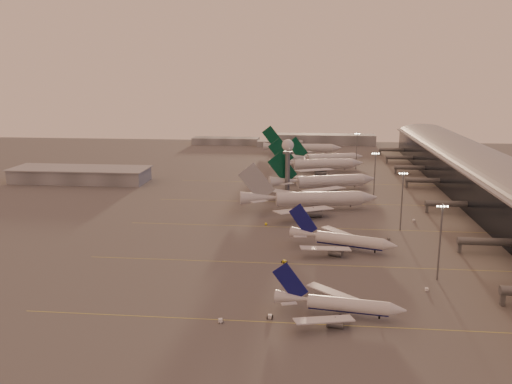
# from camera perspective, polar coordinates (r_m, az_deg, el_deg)

# --- Properties ---
(ground) EXTENTS (700.00, 700.00, 0.00)m
(ground) POSITION_cam_1_polar(r_m,az_deg,el_deg) (179.49, -0.06, -8.54)
(ground) COLOR #575454
(ground) RESTS_ON ground
(taxiway_markings) EXTENTS (180.00, 185.25, 0.02)m
(taxiway_markings) POSITION_cam_1_polar(r_m,az_deg,el_deg) (232.13, 8.77, -3.76)
(taxiway_markings) COLOR #CEC749
(taxiway_markings) RESTS_ON ground
(terminal) EXTENTS (57.00, 362.00, 23.04)m
(terminal) POSITION_cam_1_polar(r_m,az_deg,el_deg) (296.17, 23.54, 0.97)
(terminal) COLOR black
(terminal) RESTS_ON ground
(hangar) EXTENTS (82.00, 27.00, 8.50)m
(hangar) POSITION_cam_1_polar(r_m,az_deg,el_deg) (341.24, -18.00, 1.75)
(hangar) COLOR slate
(hangar) RESTS_ON ground
(radar_tower) EXTENTS (6.40, 6.40, 31.10)m
(radar_tower) POSITION_cam_1_polar(r_m,az_deg,el_deg) (290.17, 3.35, 3.87)
(radar_tower) COLOR slate
(radar_tower) RESTS_ON ground
(mast_a) EXTENTS (3.60, 0.56, 25.00)m
(mast_a) POSITION_cam_1_polar(r_m,az_deg,el_deg) (178.91, 18.81, -4.65)
(mast_a) COLOR slate
(mast_a) RESTS_ON ground
(mast_b) EXTENTS (3.60, 0.56, 25.00)m
(mast_b) POSITION_cam_1_polar(r_m,az_deg,el_deg) (230.49, 15.11, -0.64)
(mast_b) COLOR slate
(mast_b) RESTS_ON ground
(mast_c) EXTENTS (3.60, 0.56, 25.00)m
(mast_c) POSITION_cam_1_polar(r_m,az_deg,el_deg) (283.16, 12.38, 1.90)
(mast_c) COLOR slate
(mast_c) RESTS_ON ground
(mast_d) EXTENTS (3.60, 0.56, 25.00)m
(mast_d) POSITION_cam_1_polar(r_m,az_deg,el_deg) (371.40, 10.55, 4.46)
(mast_d) COLOR slate
(mast_d) RESTS_ON ground
(distant_horizon) EXTENTS (165.00, 37.50, 9.00)m
(distant_horizon) POSITION_cam_1_polar(r_m,az_deg,el_deg) (495.70, 4.10, 5.47)
(distant_horizon) COLOR slate
(distant_horizon) RESTS_ON ground
(narrowbody_near) EXTENTS (35.87, 28.44, 14.07)m
(narrowbody_near) POSITION_cam_1_polar(r_m,az_deg,el_deg) (150.50, 8.71, -11.81)
(narrowbody_near) COLOR silver
(narrowbody_near) RESTS_ON ground
(narrowbody_mid) EXTENTS (39.81, 31.26, 16.08)m
(narrowbody_mid) POSITION_cam_1_polar(r_m,az_deg,el_deg) (203.36, 9.04, -5.16)
(narrowbody_mid) COLOR silver
(narrowbody_mid) RESTS_ON ground
(widebody_white) EXTENTS (66.25, 52.64, 23.48)m
(widebody_white) POSITION_cam_1_polar(r_m,az_deg,el_deg) (258.62, 5.69, -1.05)
(widebody_white) COLOR silver
(widebody_white) RESTS_ON ground
(greentail_a) EXTENTS (60.40, 48.01, 22.71)m
(greentail_a) POSITION_cam_1_polar(r_m,az_deg,el_deg) (301.93, 7.13, 0.87)
(greentail_a) COLOR silver
(greentail_a) RESTS_ON ground
(greentail_b) EXTENTS (62.60, 50.03, 23.03)m
(greentail_b) POSITION_cam_1_polar(r_m,az_deg,el_deg) (357.56, 6.44, 2.72)
(greentail_b) COLOR silver
(greentail_b) RESTS_ON ground
(greentail_c) EXTENTS (54.74, 43.56, 20.47)m
(greentail_c) POSITION_cam_1_polar(r_m,az_deg,el_deg) (388.82, 7.41, 3.41)
(greentail_c) COLOR silver
(greentail_c) RESTS_ON ground
(greentail_d) EXTENTS (63.22, 51.04, 22.96)m
(greentail_d) POSITION_cam_1_polar(r_m,az_deg,el_deg) (434.20, 4.90, 4.48)
(greentail_d) COLOR silver
(greentail_d) RESTS_ON ground
(gsv_truck_a) EXTENTS (5.89, 3.29, 2.25)m
(gsv_truck_a) POSITION_cam_1_polar(r_m,az_deg,el_deg) (146.36, -3.58, -13.15)
(gsv_truck_a) COLOR white
(gsv_truck_a) RESTS_ON ground
(gsv_tug_near) EXTENTS (2.34, 3.67, 1.01)m
(gsv_tug_near) POSITION_cam_1_polar(r_m,az_deg,el_deg) (148.61, 1.47, -12.98)
(gsv_tug_near) COLOR white
(gsv_tug_near) RESTS_ON ground
(gsv_catering_a) EXTENTS (4.67, 2.27, 3.81)m
(gsv_catering_a) POSITION_cam_1_polar(r_m,az_deg,el_deg) (172.85, 17.62, -9.33)
(gsv_catering_a) COLOR white
(gsv_catering_a) RESTS_ON ground
(gsv_tug_mid) EXTENTS (3.75, 4.05, 1.00)m
(gsv_tug_mid) POSITION_cam_1_polar(r_m,az_deg,el_deg) (188.49, 3.01, -7.34)
(gsv_tug_mid) COLOR yellow
(gsv_tug_mid) RESTS_ON ground
(gsv_truck_b) EXTENTS (4.97, 2.91, 1.89)m
(gsv_truck_b) POSITION_cam_1_polar(r_m,az_deg,el_deg) (219.25, 13.88, -4.70)
(gsv_truck_b) COLOR #585A5D
(gsv_truck_b) RESTS_ON ground
(gsv_truck_c) EXTENTS (5.13, 3.02, 1.95)m
(gsv_truck_c) POSITION_cam_1_polar(r_m,az_deg,el_deg) (233.33, 1.15, -3.27)
(gsv_truck_c) COLOR yellow
(gsv_truck_c) RESTS_ON ground
(gsv_catering_b) EXTENTS (5.04, 2.89, 3.90)m
(gsv_catering_b) POSITION_cam_1_polar(r_m,az_deg,el_deg) (248.58, 16.33, -2.57)
(gsv_catering_b) COLOR white
(gsv_catering_b) RESTS_ON ground
(gsv_tug_far) EXTENTS (3.96, 4.29, 1.06)m
(gsv_tug_far) POSITION_cam_1_polar(r_m,az_deg,el_deg) (275.06, 3.26, -0.94)
(gsv_tug_far) COLOR #585A5D
(gsv_tug_far) RESTS_ON ground
(gsv_tug_hangar) EXTENTS (3.58, 2.67, 0.91)m
(gsv_tug_hangar) POSITION_cam_1_polar(r_m,az_deg,el_deg) (334.69, 11.32, 1.25)
(gsv_tug_hangar) COLOR yellow
(gsv_tug_hangar) RESTS_ON ground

